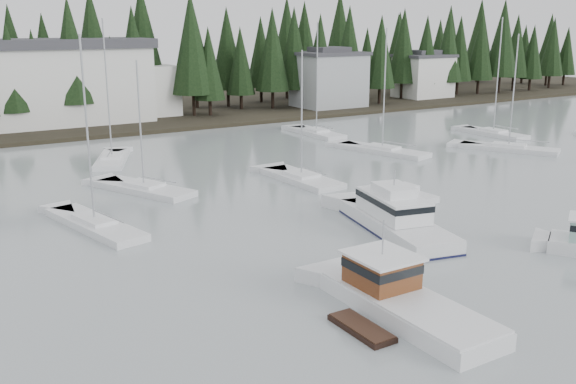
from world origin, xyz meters
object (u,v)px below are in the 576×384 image
sailboat_10 (144,191)px  sailboat_0 (316,134)px  runabout_1 (405,196)px  sailboat_4 (301,180)px  house_east_a (329,78)px  cabin_cruiser_center (395,221)px  sailboat_7 (95,227)px  house_east_b (423,75)px  harbor_inn (69,82)px  sailboat_8 (382,152)px  sailboat_9 (508,150)px  lobster_boat_brown (399,303)px  sailboat_5 (493,134)px  sailboat_1 (112,161)px

sailboat_10 → sailboat_0: bearing=-84.5°
sailboat_0 → runabout_1: (-10.53, -27.96, 0.06)m
sailboat_4 → house_east_a: bearing=-40.3°
cabin_cruiser_center → sailboat_10: sailboat_10 is taller
sailboat_7 → runabout_1: size_ratio=2.43×
house_east_b → house_east_a: bearing=-174.8°
house_east_b → runabout_1: bearing=-134.3°
harbor_inn → sailboat_7: size_ratio=2.23×
sailboat_8 → house_east_a: bearing=-41.4°
sailboat_7 → sailboat_10: size_ratio=1.19×
cabin_cruiser_center → sailboat_8: size_ratio=0.85×
house_east_a → sailboat_7: bearing=-139.4°
sailboat_0 → sailboat_4: (-14.57, -19.12, -0.02)m
sailboat_0 → sailboat_9: bearing=-147.3°
lobster_boat_brown → sailboat_8: sailboat_8 is taller
lobster_boat_brown → sailboat_0: sailboat_0 is taller
sailboat_5 → house_east_b: bearing=-30.6°
sailboat_7 → sailboat_8: (33.24, 9.94, -0.01)m
sailboat_1 → sailboat_4: sailboat_1 is taller
sailboat_0 → sailboat_9: 22.73m
sailboat_1 → runabout_1: (15.70, -25.37, 0.05)m
sailboat_4 → sailboat_9: sailboat_9 is taller
house_east_a → sailboat_8: 35.76m
sailboat_1 → runabout_1: 29.84m
harbor_inn → runabout_1: bearing=-75.5°
cabin_cruiser_center → runabout_1: cabin_cruiser_center is taller
harbor_inn → sailboat_10: size_ratio=2.65×
harbor_inn → sailboat_1: size_ratio=2.05×
house_east_a → sailboat_4: 48.50m
sailboat_8 → sailboat_9: bearing=-132.7°
sailboat_8 → runabout_1: size_ratio=2.47×
harbor_inn → sailboat_8: bearing=-57.1°
house_east_b → lobster_boat_brown: bearing=-133.9°
house_east_a → runabout_1: size_ratio=1.95×
sailboat_9 → sailboat_10: bearing=55.3°
runabout_1 → sailboat_9: bearing=-70.9°
sailboat_7 → lobster_boat_brown: bearing=-169.8°
house_east_b → cabin_cruiser_center: house_east_b is taller
lobster_boat_brown → sailboat_10: sailboat_10 is taller
house_east_a → sailboat_4: sailboat_4 is taller
sailboat_5 → sailboat_9: bearing=139.8°
sailboat_1 → house_east_b: bearing=-46.1°
lobster_boat_brown → house_east_a: bearing=-32.5°
house_east_b → harbor_inn: (-60.96, 2.34, 1.37)m
sailboat_7 → sailboat_8: size_ratio=0.99×
house_east_a → lobster_boat_brown: house_east_a is taller
sailboat_10 → runabout_1: size_ratio=2.04×
lobster_boat_brown → sailboat_9: size_ratio=0.76×
house_east_b → lobster_boat_brown: 89.71m
cabin_cruiser_center → sailboat_8: sailboat_8 is taller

